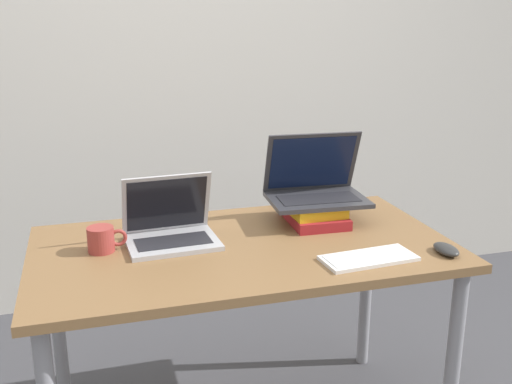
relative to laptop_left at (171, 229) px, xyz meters
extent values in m
cube|color=silver|center=(0.23, 1.18, 0.55)|extent=(8.00, 0.05, 2.70)
cube|color=brown|center=(0.23, -0.09, -0.06)|extent=(1.39, 0.77, 0.03)
cylinder|color=gray|center=(0.87, -0.41, -0.44)|extent=(0.05, 0.05, 0.73)
cylinder|color=gray|center=(-0.41, 0.23, -0.44)|extent=(0.05, 0.05, 0.73)
cylinder|color=gray|center=(0.87, 0.23, -0.44)|extent=(0.05, 0.05, 0.73)
cube|color=#B2B2B7|center=(0.00, -0.02, -0.04)|extent=(0.31, 0.24, 0.02)
cube|color=#232328|center=(0.00, -0.04, -0.03)|extent=(0.25, 0.13, 0.00)
cube|color=#B2B2B7|center=(0.00, 0.05, 0.08)|extent=(0.31, 0.10, 0.22)
cube|color=black|center=(0.00, 0.05, 0.07)|extent=(0.27, 0.08, 0.19)
cube|color=maroon|center=(0.54, 0.06, -0.03)|extent=(0.21, 0.27, 0.04)
cube|color=gold|center=(0.54, 0.06, 0.01)|extent=(0.19, 0.23, 0.04)
cube|color=#333338|center=(0.56, 0.06, 0.04)|extent=(0.37, 0.27, 0.02)
cube|color=#232328|center=(0.56, 0.05, 0.05)|extent=(0.30, 0.15, 0.00)
cube|color=#333338|center=(0.56, 0.14, 0.16)|extent=(0.36, 0.12, 0.24)
cube|color=#0F1938|center=(0.56, 0.14, 0.16)|extent=(0.32, 0.10, 0.21)
cube|color=white|center=(0.58, -0.33, -0.04)|extent=(0.31, 0.15, 0.01)
cube|color=silver|center=(0.58, -0.33, -0.03)|extent=(0.28, 0.12, 0.00)
ellipsoid|color=#2D2D2D|center=(0.84, -0.35, -0.03)|extent=(0.06, 0.11, 0.03)
cylinder|color=#9E3833|center=(-0.23, -0.02, -0.01)|extent=(0.09, 0.09, 0.08)
torus|color=#9E3833|center=(-0.17, -0.02, -0.01)|extent=(0.06, 0.01, 0.06)
camera|label=1|loc=(-0.25, -1.91, 0.70)|focal=42.00mm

